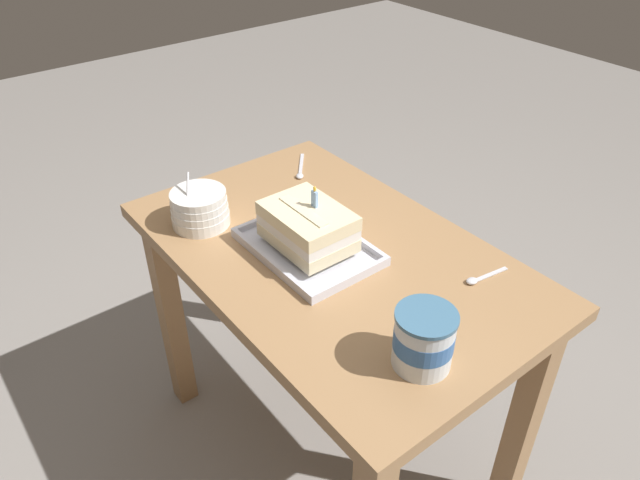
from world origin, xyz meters
name	(u,v)px	position (x,y,z in m)	size (l,w,h in m)	color
ground_plane	(329,443)	(0.00, 0.00, 0.00)	(8.00, 8.00, 0.00)	gray
dining_table	(331,292)	(0.00, 0.00, 0.62)	(1.02, 0.64, 0.75)	#9E754C
foil_tray	(308,248)	(-0.03, -0.05, 0.75)	(0.33, 0.23, 0.02)	silver
birthday_cake	(308,226)	(-0.03, -0.05, 0.82)	(0.21, 0.15, 0.15)	beige
bowl_stack	(200,208)	(-0.30, -0.19, 0.79)	(0.15, 0.15, 0.14)	white
ice_cream_tub	(424,339)	(0.39, -0.10, 0.81)	(0.12, 0.12, 0.12)	white
serving_spoon_near_tray	(477,279)	(0.29, 0.18, 0.75)	(0.03, 0.12, 0.01)	silver
serving_spoon_by_bowls	(300,172)	(-0.36, 0.17, 0.75)	(0.13, 0.11, 0.01)	silver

